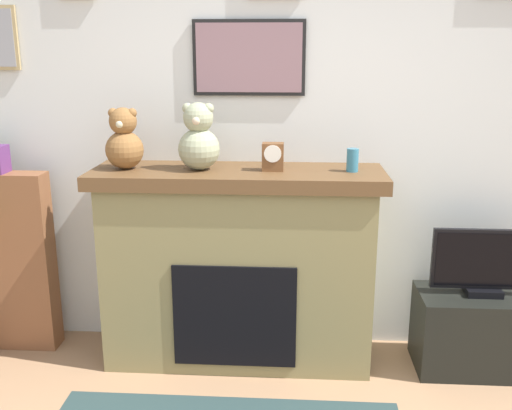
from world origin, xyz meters
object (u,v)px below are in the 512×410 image
object	(u,v)px
television	(486,263)
teddy_bear_brown	(124,141)
tv_stand	(478,331)
teddy_bear_cream	(199,140)
bookshelf	(15,257)
candle_jar	(352,160)
fireplace	(238,265)
mantel_clock	(273,157)

from	to	relation	value
television	teddy_bear_brown	bearing A→B (deg)	179.10
tv_stand	teddy_bear_brown	xyz separation A→B (m)	(-2.07, 0.03, 1.11)
teddy_bear_cream	bookshelf	bearing A→B (deg)	176.66
candle_jar	teddy_bear_cream	bearing A→B (deg)	-179.97
television	teddy_bear_cream	world-z (taller)	teddy_bear_cream
fireplace	television	world-z (taller)	fireplace
mantel_clock	teddy_bear_brown	bearing A→B (deg)	179.93
mantel_clock	television	bearing A→B (deg)	-1.47
fireplace	bookshelf	bearing A→B (deg)	177.92
candle_jar	teddy_bear_cream	size ratio (longest dim) A/B	0.34
television	candle_jar	world-z (taller)	candle_jar
tv_stand	candle_jar	size ratio (longest dim) A/B	5.52
tv_stand	mantel_clock	distance (m)	1.60
tv_stand	television	size ratio (longest dim) A/B	1.18
mantel_clock	teddy_bear_brown	xyz separation A→B (m)	(-0.85, 0.00, 0.08)
candle_jar	bookshelf	bearing A→B (deg)	178.08
fireplace	mantel_clock	bearing A→B (deg)	-5.41
tv_stand	mantel_clock	bearing A→B (deg)	178.60
bookshelf	teddy_bear_cream	world-z (taller)	teddy_bear_cream
tv_stand	bookshelf	bearing A→B (deg)	177.98
bookshelf	television	size ratio (longest dim) A/B	2.21
television	mantel_clock	world-z (taller)	mantel_clock
tv_stand	candle_jar	bearing A→B (deg)	177.69
candle_jar	teddy_bear_cream	distance (m)	0.87
mantel_clock	teddy_bear_cream	size ratio (longest dim) A/B	0.41
fireplace	teddy_bear_cream	world-z (taller)	teddy_bear_cream
bookshelf	teddy_bear_cream	xyz separation A→B (m)	(1.18, -0.07, 0.76)
teddy_bear_brown	fireplace	bearing A→B (deg)	1.61
fireplace	candle_jar	world-z (taller)	candle_jar
mantel_clock	teddy_bear_cream	world-z (taller)	teddy_bear_cream
tv_stand	teddy_bear_brown	bearing A→B (deg)	179.15
tv_stand	teddy_bear_brown	world-z (taller)	teddy_bear_brown
bookshelf	candle_jar	distance (m)	2.15
tv_stand	teddy_bear_brown	distance (m)	2.35
fireplace	television	size ratio (longest dim) A/B	2.74
fireplace	tv_stand	xyz separation A→B (m)	(1.43, -0.05, -0.36)
candle_jar	teddy_bear_brown	distance (m)	1.30
television	candle_jar	size ratio (longest dim) A/B	4.69
fireplace	tv_stand	distance (m)	1.47
fireplace	teddy_bear_cream	bearing A→B (deg)	-175.19
mantel_clock	teddy_bear_cream	xyz separation A→B (m)	(-0.42, 0.00, 0.09)
candle_jar	mantel_clock	xyz separation A→B (m)	(-0.45, -0.00, 0.01)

